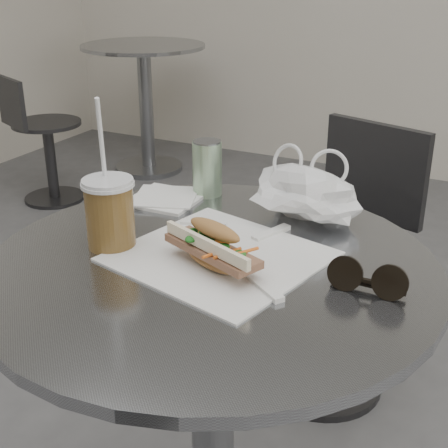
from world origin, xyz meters
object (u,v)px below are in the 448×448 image
at_px(cafe_table, 212,395).
at_px(banh_mi, 213,247).
at_px(sunglasses, 367,280).
at_px(iced_coffee, 110,212).
at_px(bg_chair, 42,147).
at_px(chair_far, 337,277).
at_px(bg_table, 145,93).
at_px(drink_can, 207,168).

distance_m(cafe_table, banh_mi, 0.31).
height_order(banh_mi, sunglasses, banh_mi).
height_order(iced_coffee, sunglasses, iced_coffee).
bearing_deg(bg_chair, sunglasses, -12.82).
bearing_deg(chair_far, cafe_table, 107.29).
height_order(bg_table, drink_can, drink_can).
xyz_separation_m(cafe_table, banh_mi, (0.01, -0.02, 0.31)).
bearing_deg(iced_coffee, bg_table, 122.49).
height_order(chair_far, sunglasses, sunglasses).
distance_m(bg_table, sunglasses, 2.88).
distance_m(bg_chair, sunglasses, 2.58).
relative_size(bg_table, iced_coffee, 2.80).
bearing_deg(cafe_table, chair_far, 89.34).
relative_size(iced_coffee, sunglasses, 2.15).
height_order(cafe_table, chair_far, chair_far).
bearing_deg(banh_mi, sunglasses, 29.47).
bearing_deg(chair_far, bg_table, -24.03).
xyz_separation_m(cafe_table, sunglasses, (0.26, 0.02, 0.30)).
height_order(bg_chair, sunglasses, sunglasses).
bearing_deg(cafe_table, banh_mi, -53.25).
bearing_deg(iced_coffee, chair_far, 76.01).
distance_m(chair_far, bg_chair, 1.96).
height_order(cafe_table, sunglasses, sunglasses).
xyz_separation_m(chair_far, banh_mi, (0.00, -0.77, 0.43)).
height_order(chair_far, iced_coffee, iced_coffee).
height_order(sunglasses, drink_can, drink_can).
distance_m(chair_far, sunglasses, 0.88).
bearing_deg(iced_coffee, cafe_table, 7.03).
bearing_deg(banh_mi, drink_can, 141.41).
relative_size(cafe_table, drink_can, 6.49).
xyz_separation_m(banh_mi, iced_coffee, (-0.20, -0.00, 0.03)).
xyz_separation_m(bg_table, drink_can, (1.44, -1.92, 0.33)).
distance_m(banh_mi, drink_can, 0.34).
xyz_separation_m(bg_table, iced_coffee, (1.42, -2.22, 0.34)).
bearing_deg(sunglasses, bg_table, 129.10).
bearing_deg(cafe_table, sunglasses, 3.46).
distance_m(chair_far, iced_coffee, 0.92).
bearing_deg(iced_coffee, sunglasses, 4.96).
bearing_deg(bg_table, sunglasses, -49.63).
xyz_separation_m(chair_far, sunglasses, (0.25, -0.74, 0.41)).
xyz_separation_m(cafe_table, bg_table, (-1.60, 2.20, -0.00)).
xyz_separation_m(bg_table, banh_mi, (1.61, -2.22, 0.31)).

